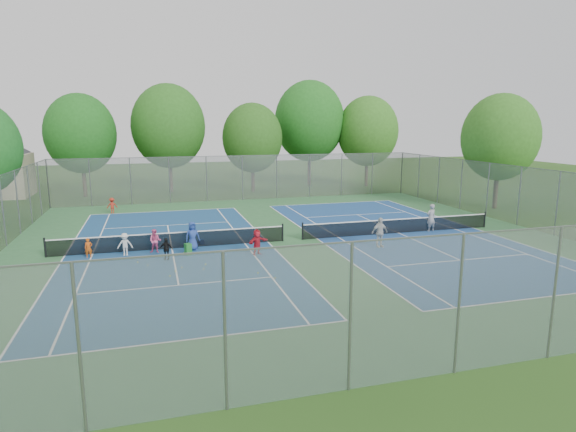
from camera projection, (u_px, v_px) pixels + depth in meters
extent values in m
plane|color=#264B17|center=(293.00, 241.00, 28.58)|extent=(120.00, 120.00, 0.00)
cube|color=#306537|center=(293.00, 240.00, 28.58)|extent=(32.00, 32.00, 0.01)
cube|color=navy|center=(172.00, 249.00, 26.69)|extent=(10.97, 23.77, 0.01)
cube|color=navy|center=(398.00, 233.00, 30.46)|extent=(10.97, 23.77, 0.01)
cube|color=black|center=(172.00, 241.00, 26.61)|extent=(12.87, 0.10, 0.91)
cube|color=black|center=(399.00, 226.00, 30.38)|extent=(12.87, 0.10, 0.91)
cube|color=gray|center=(242.00, 178.00, 43.30)|extent=(32.00, 0.10, 4.00)
cube|color=gray|center=(459.00, 305.00, 13.09)|extent=(32.00, 0.10, 4.00)
cube|color=gray|center=(519.00, 196.00, 32.51)|extent=(0.10, 32.00, 4.00)
cylinder|color=#443326|center=(84.00, 178.00, 45.25)|extent=(0.36, 0.36, 3.50)
ellipsoid|color=#1C5A1A|center=(80.00, 134.00, 44.45)|extent=(6.40, 6.40, 7.36)
cylinder|color=#443326|center=(171.00, 173.00, 48.31)|extent=(0.36, 0.36, 3.85)
ellipsoid|color=#265C1A|center=(169.00, 126.00, 47.43)|extent=(7.20, 7.20, 8.28)
cylinder|color=#443326|center=(253.00, 176.00, 48.64)|extent=(0.36, 0.36, 3.15)
ellipsoid|color=#285819|center=(252.00, 138.00, 47.91)|extent=(6.00, 6.00, 6.90)
cylinder|color=#443326|center=(309.00, 167.00, 53.26)|extent=(0.36, 0.36, 4.20)
ellipsoid|color=#1F601B|center=(310.00, 121.00, 52.31)|extent=(7.60, 7.60, 8.74)
cylinder|color=#443326|center=(366.00, 170.00, 53.05)|extent=(0.36, 0.36, 3.50)
ellipsoid|color=#316A1E|center=(368.00, 131.00, 52.25)|extent=(6.60, 6.60, 7.59)
cylinder|color=#443326|center=(496.00, 187.00, 39.02)|extent=(0.36, 0.36, 3.50)
ellipsoid|color=#2E661D|center=(500.00, 137.00, 38.26)|extent=(6.00, 6.00, 6.90)
cube|color=blue|center=(201.00, 242.00, 27.74)|extent=(0.38, 0.38, 0.27)
cube|color=#24852B|center=(188.00, 249.00, 25.42)|extent=(0.41, 0.41, 0.62)
imported|color=#CE5313|center=(88.00, 248.00, 24.82)|extent=(0.42, 0.31, 1.04)
imported|color=#D35283|center=(155.00, 241.00, 25.77)|extent=(0.74, 0.63, 1.30)
imported|color=silver|center=(125.00, 244.00, 25.23)|extent=(0.81, 0.49, 1.21)
imported|color=black|center=(166.00, 249.00, 24.42)|extent=(0.72, 0.45, 1.14)
imported|color=navy|center=(192.00, 236.00, 26.27)|extent=(0.87, 0.67, 1.59)
imported|color=red|center=(257.00, 242.00, 25.34)|extent=(1.32, 1.00, 1.39)
imported|color=#B42A19|center=(112.00, 206.00, 37.02)|extent=(0.82, 0.51, 1.22)
imported|color=gray|center=(431.00, 218.00, 30.84)|extent=(0.71, 0.52, 1.79)
imported|color=beige|center=(380.00, 232.00, 26.89)|extent=(1.03, 0.52, 1.70)
sphere|color=#C9D932|center=(275.00, 278.00, 21.54)|extent=(0.07, 0.07, 0.07)
sphere|color=#B4D130|center=(170.00, 276.00, 21.81)|extent=(0.07, 0.07, 0.07)
sphere|color=#E4EF37|center=(138.00, 263.00, 23.96)|extent=(0.07, 0.07, 0.07)
sphere|color=#A4C32D|center=(222.00, 277.00, 21.66)|extent=(0.07, 0.07, 0.07)
sphere|color=#CBD531|center=(204.00, 269.00, 22.84)|extent=(0.07, 0.07, 0.07)
sphere|color=#ACCE2F|center=(148.00, 266.00, 23.44)|extent=(0.07, 0.07, 0.07)
sphere|color=#B3C82E|center=(175.00, 271.00, 22.53)|extent=(0.07, 0.07, 0.07)
sphere|color=#B8DF33|center=(206.00, 265.00, 23.59)|extent=(0.07, 0.07, 0.07)
sphere|color=gold|center=(182.00, 268.00, 23.11)|extent=(0.07, 0.07, 0.07)
sphere|color=#D1EC37|center=(184.00, 253.00, 25.73)|extent=(0.07, 0.07, 0.07)
sphere|color=#C8E635|center=(258.00, 273.00, 22.26)|extent=(0.07, 0.07, 0.07)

